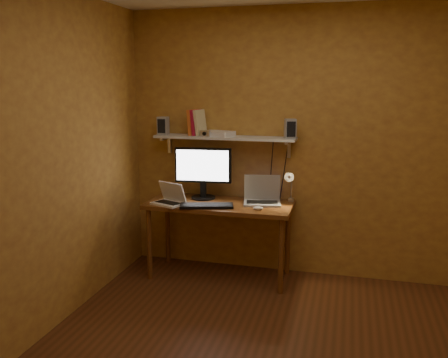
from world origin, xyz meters
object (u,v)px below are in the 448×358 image
(desk_lamp, at_px, (290,183))
(shelf_camera, at_px, (205,133))
(laptop, at_px, (262,196))
(netbook, at_px, (170,198))
(desk, at_px, (220,211))
(speaker_left, at_px, (163,126))
(wall_shelf, at_px, (225,138))
(monitor, at_px, (203,170))
(speaker_right, at_px, (290,129))
(mouse, at_px, (258,208))
(router, at_px, (218,133))
(keyboard, at_px, (207,206))

(desk_lamp, xyz_separation_m, shelf_camera, (-0.84, -0.01, 0.45))
(laptop, distance_m, netbook, 0.88)
(desk, xyz_separation_m, speaker_left, (-0.64, 0.19, 0.80))
(wall_shelf, bearing_deg, monitor, -163.30)
(netbook, bearing_deg, shelf_camera, 67.28)
(wall_shelf, relative_size, speaker_right, 7.70)
(monitor, bearing_deg, wall_shelf, 11.12)
(monitor, xyz_separation_m, speaker_right, (0.85, 0.04, 0.43))
(speaker_left, bearing_deg, wall_shelf, -0.67)
(wall_shelf, relative_size, mouse, 15.04)
(wall_shelf, height_order, desk_lamp, wall_shelf)
(speaker_left, xyz_separation_m, router, (0.57, 0.01, -0.06))
(wall_shelf, bearing_deg, desk_lamp, -5.88)
(netbook, relative_size, keyboard, 0.70)
(desk, xyz_separation_m, mouse, (0.41, -0.16, 0.10))
(netbook, height_order, mouse, netbook)
(netbook, xyz_separation_m, keyboard, (0.37, -0.02, -0.04))
(netbook, bearing_deg, laptop, 39.12)
(mouse, xyz_separation_m, speaker_right, (0.23, 0.33, 0.70))
(desk_lamp, bearing_deg, netbook, -165.35)
(monitor, bearing_deg, router, 19.73)
(speaker_right, bearing_deg, laptop, 178.47)
(wall_shelf, xyz_separation_m, monitor, (-0.21, -0.06, -0.32))
(wall_shelf, xyz_separation_m, speaker_right, (0.64, -0.02, 0.11))
(netbook, bearing_deg, keyboard, 17.91)
(desk_lamp, xyz_separation_m, speaker_right, (-0.02, 0.05, 0.51))
(monitor, relative_size, router, 1.96)
(netbook, height_order, shelf_camera, shelf_camera)
(wall_shelf, height_order, speaker_left, speaker_left)
(monitor, xyz_separation_m, speaker_left, (-0.43, 0.06, 0.43))
(keyboard, xyz_separation_m, speaker_right, (0.71, 0.36, 0.70))
(monitor, relative_size, desk_lamp, 1.51)
(keyboard, relative_size, router, 1.71)
(desk, distance_m, wall_shelf, 0.72)
(desk, bearing_deg, speaker_left, 163.69)
(mouse, height_order, shelf_camera, shelf_camera)
(desk_lamp, bearing_deg, shelf_camera, -179.25)
(laptop, distance_m, router, 0.75)
(monitor, height_order, shelf_camera, shelf_camera)
(mouse, bearing_deg, router, 133.02)
(monitor, xyz_separation_m, netbook, (-0.24, -0.30, -0.23))
(desk_lamp, xyz_separation_m, router, (-0.73, 0.07, 0.44))
(desk, bearing_deg, desk_lamp, 10.81)
(monitor, bearing_deg, desk_lamp, -5.99)
(desk, height_order, keyboard, keyboard)
(shelf_camera, bearing_deg, laptop, -1.02)
(netbook, xyz_separation_m, speaker_left, (-0.19, 0.35, 0.66))
(laptop, bearing_deg, router, 157.31)
(wall_shelf, xyz_separation_m, laptop, (0.40, -0.09, -0.54))
(laptop, height_order, shelf_camera, shelf_camera)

